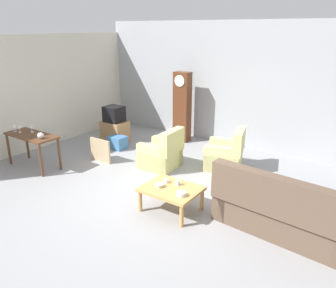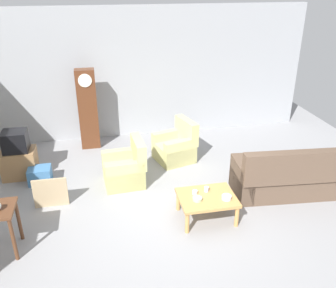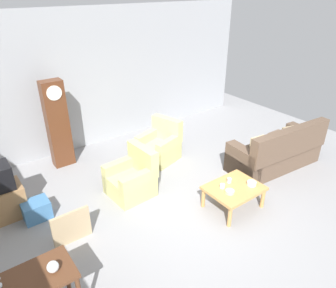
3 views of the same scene
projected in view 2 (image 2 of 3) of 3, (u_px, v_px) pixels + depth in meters
ground_plane at (172, 210)px, 6.49m from camera, size 10.40×10.40×0.00m
garage_door_wall at (142, 73)px, 9.00m from camera, size 8.40×0.16×3.20m
couch_floral at (291, 177)px, 6.84m from camera, size 2.17×1.06×1.04m
armchair_olive_near at (126, 169)px, 7.23m from camera, size 0.84×0.81×0.92m
armchair_olive_far at (176, 147)px, 8.14m from camera, size 0.97×0.95×0.92m
coffee_table_wood at (207, 199)px, 6.14m from camera, size 0.96×0.76×0.43m
grandfather_clock at (88, 109)px, 8.49m from camera, size 0.44×0.30×1.91m
tv_stand_cabinet at (20, 163)px, 7.48m from camera, size 0.68×0.52×0.59m
tv_crt at (15, 141)px, 7.27m from camera, size 0.48×0.44×0.42m
framed_picture_leaning at (51, 193)px, 6.50m from camera, size 0.60×0.05×0.55m
storage_box_blue at (40, 175)px, 7.29m from camera, size 0.44×0.36×0.33m
cup_white_porcelain at (195, 192)px, 6.17m from camera, size 0.09×0.09×0.07m
cup_blue_rimmed at (206, 189)px, 6.24m from camera, size 0.08×0.08×0.09m
bowl_white_stacked at (227, 197)px, 6.03m from camera, size 0.16×0.16×0.07m
bowl_shallow_green at (197, 199)px, 6.01m from camera, size 0.16×0.16×0.05m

